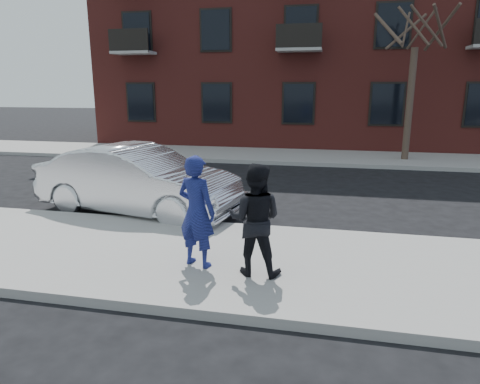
% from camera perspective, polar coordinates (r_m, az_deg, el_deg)
% --- Properties ---
extents(ground, '(100.00, 100.00, 0.00)m').
position_cam_1_polar(ground, '(7.50, -1.46, -9.07)').
color(ground, black).
rests_on(ground, ground).
extents(near_sidewalk, '(50.00, 3.50, 0.15)m').
position_cam_1_polar(near_sidewalk, '(7.24, -1.93, -9.27)').
color(near_sidewalk, gray).
rests_on(near_sidewalk, ground).
extents(near_curb, '(50.00, 0.10, 0.15)m').
position_cam_1_polar(near_curb, '(8.89, 0.88, -4.82)').
color(near_curb, '#999691').
rests_on(near_curb, ground).
extents(far_sidewalk, '(50.00, 3.50, 0.15)m').
position_cam_1_polar(far_sidewalk, '(18.26, 6.83, 4.77)').
color(far_sidewalk, gray).
rests_on(far_sidewalk, ground).
extents(far_curb, '(50.00, 0.10, 0.15)m').
position_cam_1_polar(far_curb, '(16.49, 6.24, 3.81)').
color(far_curb, '#999691').
rests_on(far_curb, ground).
extents(apartment_building, '(24.30, 10.30, 12.30)m').
position_cam_1_polar(apartment_building, '(24.93, 13.75, 20.91)').
color(apartment_building, maroon).
rests_on(apartment_building, ground).
extents(street_tree, '(3.60, 3.60, 6.80)m').
position_cam_1_polar(street_tree, '(18.13, 22.64, 21.09)').
color(street_tree, '#362920').
rests_on(street_tree, far_sidewalk).
extents(silver_sedan, '(5.10, 2.59, 1.60)m').
position_cam_1_polar(silver_sedan, '(10.23, -13.44, 1.51)').
color(silver_sedan, silver).
rests_on(silver_sedan, ground).
extents(man_hoodie, '(0.74, 0.60, 1.77)m').
position_cam_1_polar(man_hoodie, '(6.67, -5.82, -2.60)').
color(man_hoodie, navy).
rests_on(man_hoodie, near_sidewalk).
extents(man_peacoat, '(0.84, 0.66, 1.70)m').
position_cam_1_polar(man_peacoat, '(6.37, 2.02, -3.71)').
color(man_peacoat, black).
rests_on(man_peacoat, near_sidewalk).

